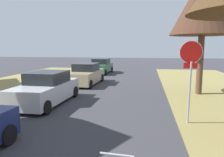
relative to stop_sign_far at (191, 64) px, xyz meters
The scene contains 5 objects.
stop_sign_far is the anchor object (origin of this frame).
street_tree_right_mid_b 6.26m from the stop_sign_far, 73.95° to the left, with size 3.64×3.64×6.95m.
parked_sedan_silver 6.89m from the stop_sign_far, 162.96° to the left, with size 2.06×4.46×1.57m.
parked_sedan_tan 10.03m from the stop_sign_far, 128.05° to the left, with size 2.06×4.46×1.57m.
parked_sedan_green 16.23m from the stop_sign_far, 113.54° to the left, with size 2.06×4.46×1.57m.
Camera 1 is at (2.48, 2.34, 2.78)m, focal length 34.71 mm.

